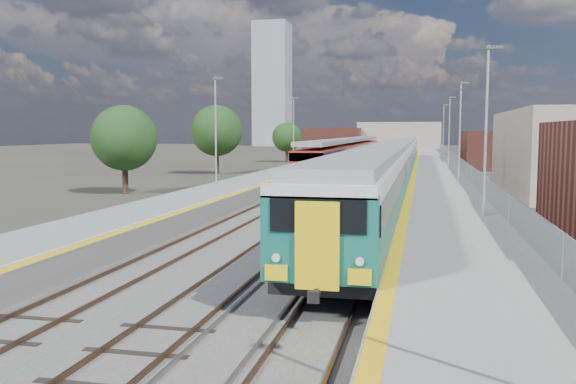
% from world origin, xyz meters
% --- Properties ---
extents(ground, '(320.00, 320.00, 0.00)m').
position_xyz_m(ground, '(0.00, 50.00, 0.00)').
color(ground, '#47443A').
rests_on(ground, ground).
extents(ballast_bed, '(10.50, 155.00, 0.06)m').
position_xyz_m(ballast_bed, '(-2.25, 52.50, 0.03)').
color(ballast_bed, '#565451').
rests_on(ballast_bed, ground).
extents(tracks, '(8.96, 160.00, 0.17)m').
position_xyz_m(tracks, '(-1.65, 54.18, 0.11)').
color(tracks, '#4C3323').
rests_on(tracks, ground).
extents(platform_right, '(4.70, 155.00, 8.52)m').
position_xyz_m(platform_right, '(5.28, 52.49, 0.54)').
color(platform_right, slate).
rests_on(platform_right, ground).
extents(platform_left, '(4.30, 155.00, 8.52)m').
position_xyz_m(platform_left, '(-9.05, 52.49, 0.52)').
color(platform_left, slate).
rests_on(platform_left, ground).
extents(buildings, '(72.00, 185.50, 40.00)m').
position_xyz_m(buildings, '(-18.12, 138.60, 10.70)').
color(buildings, brown).
rests_on(buildings, ground).
extents(green_train, '(2.91, 80.93, 3.20)m').
position_xyz_m(green_train, '(1.50, 48.20, 2.25)').
color(green_train, black).
rests_on(green_train, ground).
extents(red_train, '(2.97, 60.12, 3.74)m').
position_xyz_m(red_train, '(-5.50, 73.01, 2.21)').
color(red_train, black).
rests_on(red_train, ground).
extents(tree_a, '(4.99, 4.99, 6.76)m').
position_xyz_m(tree_a, '(-18.34, 36.31, 4.25)').
color(tree_a, '#382619').
rests_on(tree_a, ground).
extents(tree_b, '(5.67, 5.67, 7.69)m').
position_xyz_m(tree_b, '(-18.54, 58.15, 4.84)').
color(tree_b, '#382619').
rests_on(tree_b, ground).
extents(tree_c, '(4.54, 4.54, 6.15)m').
position_xyz_m(tree_c, '(-16.84, 86.19, 3.87)').
color(tree_c, '#382619').
rests_on(tree_c, ground).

